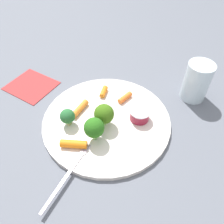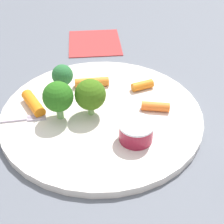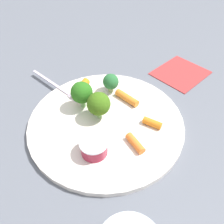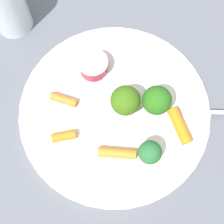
{
  "view_description": "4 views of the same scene",
  "coord_description": "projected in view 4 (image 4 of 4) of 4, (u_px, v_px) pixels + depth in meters",
  "views": [
    {
      "loc": [
        -0.12,
        0.34,
        0.43
      ],
      "look_at": [
        -0.01,
        -0.02,
        0.02
      ],
      "focal_mm": 35.76,
      "sensor_mm": 36.0,
      "label": 1
    },
    {
      "loc": [
        -0.38,
        0.12,
        0.32
      ],
      "look_at": [
        -0.02,
        -0.01,
        0.02
      ],
      "focal_mm": 51.61,
      "sensor_mm": 36.0,
      "label": 2
    },
    {
      "loc": [
        -0.25,
        -0.18,
        0.34
      ],
      "look_at": [
        0.02,
        -0.0,
        0.02
      ],
      "focal_mm": 35.76,
      "sensor_mm": 36.0,
      "label": 3
    },
    {
      "loc": [
        0.15,
        -0.02,
        0.47
      ],
      "look_at": [
        0.01,
        -0.01,
        0.03
      ],
      "focal_mm": 47.07,
      "sensor_mm": 36.0,
      "label": 4
    }
  ],
  "objects": [
    {
      "name": "broccoli_floret_1",
      "position": [
        150.0,
        152.0,
        0.43
      ],
      "size": [
        0.04,
        0.04,
        0.04
      ],
      "color": "#97AA72",
      "rests_on": "plate"
    },
    {
      "name": "carrot_stick_3",
      "position": [
        64.0,
        136.0,
        0.46
      ],
      "size": [
        0.02,
        0.04,
        0.01
      ],
      "primitive_type": "cylinder",
      "rotation": [
        1.57,
        0.0,
        3.2
      ],
      "color": "orange",
      "rests_on": "plate"
    },
    {
      "name": "ground_plane",
      "position": [
        115.0,
        112.0,
        0.49
      ],
      "size": [
        2.4,
        2.4,
        0.0
      ],
      "primitive_type": "plane",
      "color": "slate"
    },
    {
      "name": "carrot_stick_1",
      "position": [
        64.0,
        99.0,
        0.48
      ],
      "size": [
        0.03,
        0.05,
        0.01
      ],
      "primitive_type": "cylinder",
      "rotation": [
        1.57,
        0.0,
        5.83
      ],
      "color": "orange",
      "rests_on": "plate"
    },
    {
      "name": "carrot_stick_2",
      "position": [
        180.0,
        126.0,
        0.46
      ],
      "size": [
        0.06,
        0.03,
        0.02
      ],
      "primitive_type": "cylinder",
      "rotation": [
        1.57,
        0.0,
        4.93
      ],
      "color": "orange",
      "rests_on": "plate"
    },
    {
      "name": "sauce_cup",
      "position": [
        93.0,
        66.0,
        0.49
      ],
      "size": [
        0.05,
        0.05,
        0.03
      ],
      "color": "maroon",
      "rests_on": "plate"
    },
    {
      "name": "plate",
      "position": [
        115.0,
        110.0,
        0.49
      ],
      "size": [
        0.31,
        0.31,
        0.01
      ],
      "primitive_type": "cylinder",
      "color": "silver",
      "rests_on": "ground_plane"
    },
    {
      "name": "drinking_glass",
      "position": [
        5.0,
        4.0,
        0.5
      ],
      "size": [
        0.07,
        0.07,
        0.11
      ],
      "primitive_type": "cylinder",
      "color": "silver",
      "rests_on": "ground_plane"
    },
    {
      "name": "carrot_stick_0",
      "position": [
        117.0,
        153.0,
        0.45
      ],
      "size": [
        0.03,
        0.06,
        0.02
      ],
      "primitive_type": "cylinder",
      "rotation": [
        1.57,
        0.0,
        6.07
      ],
      "color": "orange",
      "rests_on": "plate"
    },
    {
      "name": "broccoli_floret_2",
      "position": [
        157.0,
        100.0,
        0.45
      ],
      "size": [
        0.05,
        0.05,
        0.06
      ],
      "color": "#84BC70",
      "rests_on": "plate"
    },
    {
      "name": "fork",
      "position": [
        217.0,
        112.0,
        0.48
      ],
      "size": [
        0.04,
        0.17,
        0.0
      ],
      "color": "#BEB0C3",
      "rests_on": "plate"
    },
    {
      "name": "broccoli_floret_0",
      "position": [
        126.0,
        103.0,
        0.45
      ],
      "size": [
        0.05,
        0.05,
        0.06
      ],
      "color": "#8AC369",
      "rests_on": "plate"
    }
  ]
}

